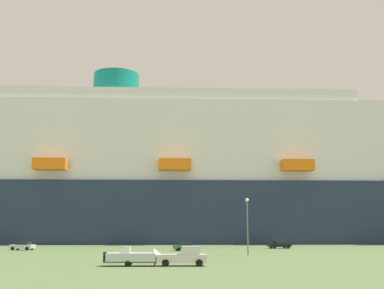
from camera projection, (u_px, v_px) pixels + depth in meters
ground_plane at (152, 247)px, 103.26m from camera, size 600.00×600.00×0.00m
cruise_ship at (229, 185)px, 135.16m from camera, size 262.56×42.34×60.55m
pickup_truck at (184, 257)px, 53.16m from camera, size 5.65×2.41×2.20m
small_boat_on_trailer at (138, 257)px, 53.03m from camera, size 7.76×2.34×2.15m
street_lamp at (247, 218)px, 73.12m from camera, size 0.56×0.56×8.80m
parked_car_green_wagon at (185, 246)px, 86.04m from camera, size 4.68×2.61×1.58m
parked_car_black_coupe at (280, 244)px, 95.19m from camera, size 4.70×2.66×1.58m
parked_car_silver_sedan at (23, 246)px, 88.57m from camera, size 4.69×2.82×1.58m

